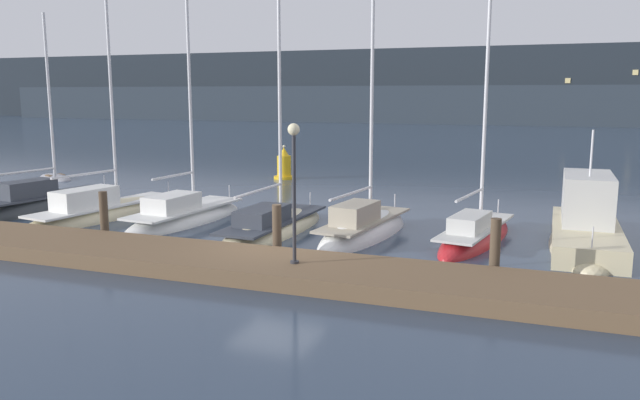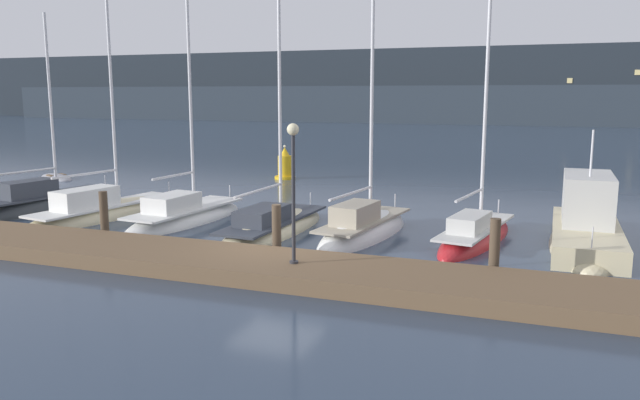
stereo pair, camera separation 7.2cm
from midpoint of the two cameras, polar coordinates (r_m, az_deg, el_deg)
ground_plane at (r=18.96m, az=-3.94°, el=-5.41°), size 400.00×400.00×0.00m
dock at (r=17.53m, az=-6.09°, el=-5.94°), size 31.72×2.80×0.45m
mooring_pile_1 at (r=22.16m, az=-19.04°, el=-1.44°), size 0.28×0.28×1.71m
mooring_pile_2 at (r=18.83m, az=-3.88°, el=-2.91°), size 0.28×0.28×1.66m
mooring_pile_3 at (r=17.27m, az=15.77°, el=-4.39°), size 0.28×0.28×1.68m
sailboat_berth_1 at (r=29.16m, az=-23.74°, el=-0.64°), size 2.90×7.22×9.10m
sailboat_berth_2 at (r=26.56m, az=-19.04°, el=-1.23°), size 3.06×8.11×11.08m
sailboat_berth_3 at (r=24.86m, az=-12.16°, el=-1.64°), size 2.58×6.87×10.82m
sailboat_berth_4 at (r=22.52m, az=-4.20°, el=-2.68°), size 2.18×7.28×11.04m
sailboat_berth_5 at (r=21.84m, az=4.10°, el=-3.05°), size 2.54×6.51×10.28m
sailboat_berth_6 at (r=21.79m, az=14.10°, el=-3.36°), size 2.59×6.58×9.72m
motorboat_berth_7 at (r=22.29m, az=23.22°, el=-2.88°), size 2.27×7.51×4.47m
channel_buoy at (r=36.56m, az=-3.17°, el=3.10°), size 1.22×1.22×1.98m
dock_lamppost at (r=16.33m, az=-2.34°, el=2.77°), size 0.32×0.32×3.73m
hillside_backdrop at (r=115.84m, az=15.00°, el=9.85°), size 240.00×23.00×12.73m
rowboat_adrift at (r=39.77m, az=-22.91°, el=1.82°), size 3.54×2.50×0.56m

